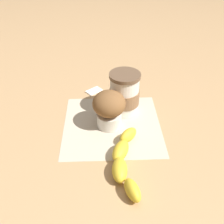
% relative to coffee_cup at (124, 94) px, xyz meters
% --- Properties ---
extents(ground_plane, '(3.00, 3.00, 0.00)m').
position_rel_coffee_cup_xyz_m(ground_plane, '(0.06, -0.04, -0.06)').
color(ground_plane, tan).
extents(paper_napkin, '(0.28, 0.28, 0.00)m').
position_rel_coffee_cup_xyz_m(paper_napkin, '(0.06, -0.04, -0.06)').
color(paper_napkin, beige).
rests_on(paper_napkin, ground_plane).
extents(coffee_cup, '(0.09, 0.09, 0.12)m').
position_rel_coffee_cup_xyz_m(coffee_cup, '(0.00, 0.00, 0.00)').
color(coffee_cup, silver).
rests_on(coffee_cup, paper_napkin).
extents(muffin, '(0.09, 0.09, 0.10)m').
position_rel_coffee_cup_xyz_m(muffin, '(0.06, -0.05, 0.00)').
color(muffin, white).
rests_on(muffin, paper_napkin).
extents(banana, '(0.22, 0.09, 0.03)m').
position_rel_coffee_cup_xyz_m(banana, '(0.21, -0.03, -0.04)').
color(banana, gold).
rests_on(banana, paper_napkin).
extents(sugar_packet, '(0.06, 0.06, 0.01)m').
position_rel_coffee_cup_xyz_m(sugar_packet, '(-0.11, -0.08, -0.06)').
color(sugar_packet, white).
rests_on(sugar_packet, ground_plane).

